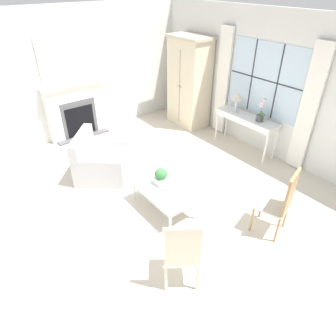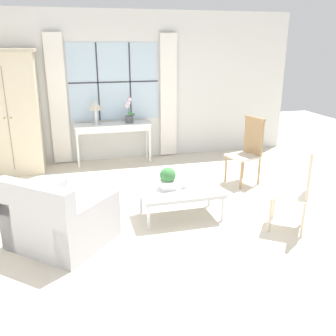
% 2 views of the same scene
% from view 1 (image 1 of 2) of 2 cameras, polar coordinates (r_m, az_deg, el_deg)
% --- Properties ---
extents(ground_plane, '(14.00, 14.00, 0.00)m').
position_cam_1_polar(ground_plane, '(5.29, -4.81, -5.46)').
color(ground_plane, beige).
extents(wall_back_windowed, '(7.20, 0.14, 2.80)m').
position_cam_1_polar(wall_back_windowed, '(6.56, 17.86, 14.76)').
color(wall_back_windowed, silver).
rests_on(wall_back_windowed, ground_plane).
extents(wall_left, '(0.06, 7.20, 2.80)m').
position_cam_1_polar(wall_left, '(7.37, -15.04, 17.19)').
color(wall_left, silver).
rests_on(wall_left, ground_plane).
extents(fireplace, '(0.34, 1.47, 2.26)m').
position_cam_1_polar(fireplace, '(7.30, -17.11, 11.33)').
color(fireplace, '#515156').
rests_on(fireplace, ground_plane).
extents(armoire, '(1.05, 0.66, 2.13)m').
position_cam_1_polar(armoire, '(7.56, 4.05, 15.96)').
color(armoire, beige).
rests_on(armoire, ground_plane).
extents(console_table, '(1.43, 0.40, 0.76)m').
position_cam_1_polar(console_table, '(6.64, 14.73, 8.83)').
color(console_table, white).
rests_on(console_table, ground_plane).
extents(table_lamp, '(0.26, 0.26, 0.44)m').
position_cam_1_polar(table_lamp, '(6.63, 13.03, 12.99)').
color(table_lamp, silver).
rests_on(table_lamp, console_table).
extents(potted_orchid, '(0.19, 0.15, 0.49)m').
position_cam_1_polar(potted_orchid, '(6.37, 17.28, 10.05)').
color(potted_orchid, '#4C4C51').
rests_on(potted_orchid, console_table).
extents(armchair_upholstered, '(1.34, 1.34, 0.84)m').
position_cam_1_polar(armchair_upholstered, '(5.82, -12.46, 1.15)').
color(armchair_upholstered, '#B2B2B7').
rests_on(armchair_upholstered, ground_plane).
extents(side_chair_wooden, '(0.55, 0.55, 1.08)m').
position_cam_1_polar(side_chair_wooden, '(4.53, 20.72, -5.80)').
color(side_chair_wooden, beige).
rests_on(side_chair_wooden, ground_plane).
extents(accent_chair_wooden, '(0.62, 0.62, 1.05)m').
position_cam_1_polar(accent_chair_wooden, '(3.60, 2.66, -15.63)').
color(accent_chair_wooden, white).
rests_on(accent_chair_wooden, ground_plane).
extents(coffee_table, '(1.08, 0.59, 0.39)m').
position_cam_1_polar(coffee_table, '(4.81, -0.90, -4.58)').
color(coffee_table, silver).
rests_on(coffee_table, ground_plane).
extents(potted_plant_small, '(0.21, 0.21, 0.29)m').
position_cam_1_polar(potted_plant_small, '(4.84, -1.35, -1.57)').
color(potted_plant_small, white).
rests_on(potted_plant_small, coffee_table).
extents(pillar_candle, '(0.11, 0.11, 0.14)m').
position_cam_1_polar(pillar_candle, '(4.73, 0.07, -3.81)').
color(pillar_candle, silver).
rests_on(pillar_candle, coffee_table).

